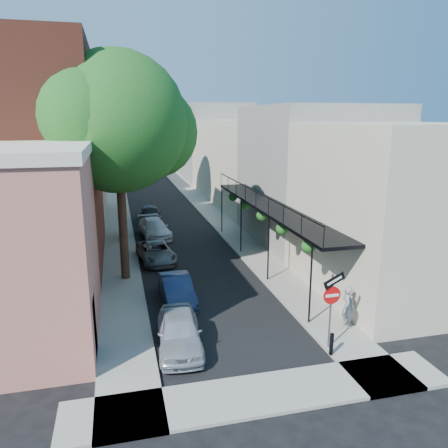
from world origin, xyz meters
TOP-DOWN VIEW (x-y plane):
  - ground at (0.00, 0.00)m, footprint 160.00×160.00m
  - road_surface at (0.00, 30.00)m, footprint 6.00×64.00m
  - sidewalk_left at (-4.00, 30.00)m, footprint 2.00×64.00m
  - sidewalk_right at (4.00, 30.00)m, footprint 2.00×64.00m
  - sidewalk_cross at (0.00, -1.00)m, footprint 12.00×2.00m
  - buildings_left at (-9.30, 28.76)m, footprint 10.10×59.10m
  - buildings_right at (8.99, 29.49)m, footprint 9.80×55.00m
  - sign_post at (3.16, 0.97)m, footprint 0.89×0.17m
  - bollard at (3.00, 0.50)m, footprint 0.14×0.14m
  - oak_near at (-3.37, 10.26)m, footprint 7.48×6.80m
  - oak_mid at (-3.42, 18.23)m, footprint 6.60×6.00m
  - oak_far at (-3.35, 27.27)m, footprint 7.70×7.00m
  - parked_car_a at (-2.08, 2.43)m, footprint 1.86×4.00m
  - parked_car_b at (-1.60, 6.54)m, footprint 1.39×3.74m
  - parked_car_c at (-1.97, 12.64)m, footprint 2.30×4.20m
  - parked_car_d at (-1.59, 18.14)m, footprint 2.34×4.57m
  - parked_car_e at (-1.49, 22.63)m, footprint 1.74×4.07m
  - pedestrian at (4.60, 2.26)m, footprint 0.53×0.70m

SIDE VIEW (x-z plane):
  - ground at x=0.00m, z-range 0.00..0.00m
  - road_surface at x=0.00m, z-range 0.00..0.01m
  - sidewalk_left at x=-4.00m, z-range 0.00..0.12m
  - sidewalk_right at x=4.00m, z-range 0.00..0.12m
  - sidewalk_cross at x=0.00m, z-range 0.00..0.12m
  - bollard at x=3.00m, z-range 0.12..0.92m
  - parked_car_c at x=-1.97m, z-range 0.00..1.12m
  - parked_car_b at x=-1.60m, z-range 0.00..1.22m
  - parked_car_d at x=-1.59m, z-range 0.00..1.27m
  - parked_car_a at x=-2.08m, z-range 0.00..1.33m
  - parked_car_e at x=-1.49m, z-range 0.00..1.37m
  - pedestrian at x=4.60m, z-range 0.12..1.84m
  - sign_post at x=3.16m, z-range 0.54..3.53m
  - buildings_right at x=8.99m, z-range -0.58..9.42m
  - buildings_left at x=-9.30m, z-range -1.06..10.94m
  - oak_mid at x=-3.42m, z-range 1.96..12.16m
  - oak_near at x=-3.37m, z-range 2.17..13.59m
  - oak_far at x=-3.35m, z-range 2.31..14.21m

